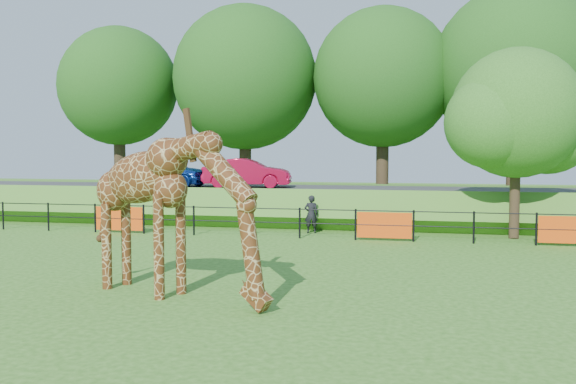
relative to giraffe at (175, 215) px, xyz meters
name	(u,v)px	position (x,y,z in m)	size (l,w,h in m)	color
ground	(235,285)	(0.90, 1.44, -1.81)	(90.00, 90.00, 0.00)	#2F6318
giraffe	(175,215)	(0.00, 0.00, 0.00)	(5.06, 0.93, 3.62)	#512910
perimeter_fence	(300,223)	(0.90, 9.44, -1.26)	(28.07, 0.10, 1.10)	black
embankment	(330,203)	(0.90, 16.94, -1.16)	(40.00, 9.00, 1.30)	#2F6318
road	(325,190)	(0.90, 15.44, -0.45)	(40.00, 5.00, 0.12)	#333336
car_blue	(165,171)	(-6.74, 15.43, 0.34)	(1.73, 4.29, 1.46)	#133D9F
car_red	(247,173)	(-2.71, 15.36, 0.27)	(1.40, 4.01, 1.32)	#BC0D33
visitor	(311,214)	(1.05, 10.97, -1.09)	(0.53, 0.34, 1.44)	black
tree_east	(519,118)	(8.50, 11.07, 2.47)	(5.40, 4.71, 6.76)	#302015
bg_tree_line	(381,77)	(2.79, 23.44, 5.39)	(37.30, 8.80, 11.82)	#302015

